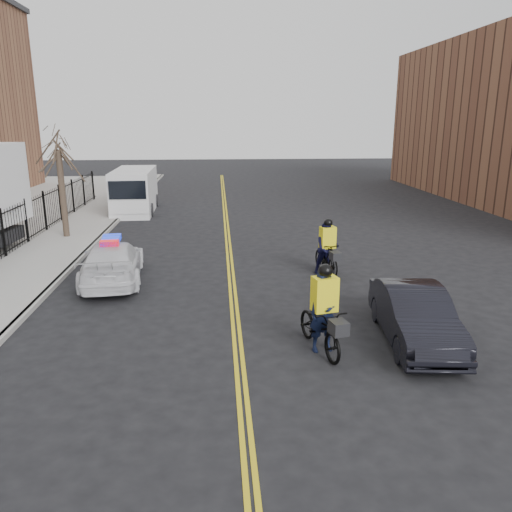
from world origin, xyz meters
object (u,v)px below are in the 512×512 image
at_px(cyclist_near, 324,321).
at_px(dark_sedan, 415,315).
at_px(police_cruiser, 112,262).
at_px(cargo_van, 134,191).
at_px(cyclist_far, 327,252).

bearing_deg(cyclist_near, dark_sedan, -5.32).
bearing_deg(police_cruiser, cyclist_near, 130.34).
distance_m(police_cruiser, cargo_van, 13.91).
bearing_deg(cargo_van, cyclist_far, -58.21).
bearing_deg(dark_sedan, cyclist_near, -166.75).
distance_m(police_cruiser, cyclist_far, 7.62).
height_order(police_cruiser, cyclist_near, cyclist_near).
relative_size(police_cruiser, dark_sedan, 1.17).
relative_size(dark_sedan, cyclist_far, 2.04).
relative_size(cargo_van, cyclist_far, 2.97).
bearing_deg(cyclist_far, cargo_van, 112.48).
distance_m(dark_sedan, cyclist_far, 6.01).
bearing_deg(cyclist_far, police_cruiser, 171.47).
bearing_deg(cargo_van, cyclist_near, -70.98).
distance_m(police_cruiser, dark_sedan, 10.22).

